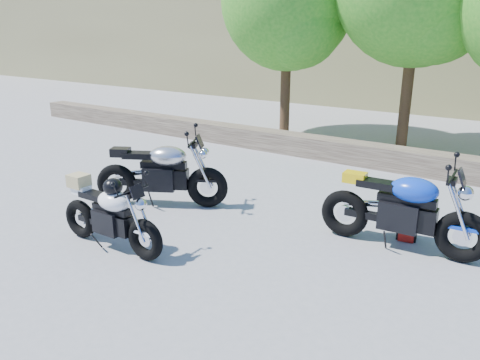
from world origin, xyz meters
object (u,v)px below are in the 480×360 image
silver_bike (162,174)px  backpack (408,228)px  blue_bike (403,211)px  white_bike (109,214)px

silver_bike → backpack: bearing=-14.0°
blue_bike → silver_bike: bearing=-174.2°
silver_bike → blue_bike: 4.02m
silver_bike → backpack: 4.12m
white_bike → blue_bike: size_ratio=0.82×
blue_bike → backpack: bearing=85.9°
silver_bike → backpack: (3.97, 1.01, -0.39)m
silver_bike → blue_bike: size_ratio=0.92×
silver_bike → white_bike: bearing=-99.0°
white_bike → blue_bike: blue_bike is taller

